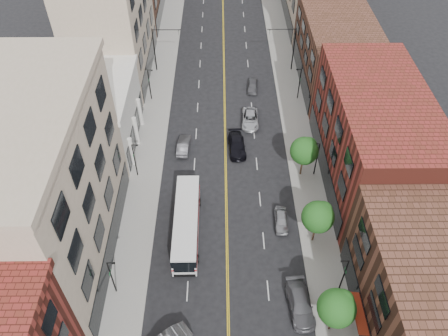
{
  "coord_description": "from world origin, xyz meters",
  "views": [
    {
      "loc": [
        -0.57,
        -13.98,
        39.13
      ],
      "look_at": [
        -0.26,
        20.24,
        5.0
      ],
      "focal_mm": 35.0,
      "sensor_mm": 36.0,
      "label": 1
    }
  ],
  "objects_px": {
    "car_lane_behind": "(184,145)",
    "car_lane_a": "(237,145)",
    "car_lane_b": "(250,119)",
    "car_lane_c": "(253,86)",
    "city_bus": "(187,222)",
    "car_parked_far": "(281,220)",
    "car_parked_mid": "(300,304)"
  },
  "relations": [
    {
      "from": "car_lane_behind",
      "to": "car_lane_a",
      "type": "distance_m",
      "value": 7.0
    },
    {
      "from": "car_lane_b",
      "to": "car_lane_c",
      "type": "xyz_separation_m",
      "value": [
        0.79,
        8.21,
        -0.05
      ]
    },
    {
      "from": "car_lane_b",
      "to": "car_lane_c",
      "type": "distance_m",
      "value": 8.25
    },
    {
      "from": "car_lane_b",
      "to": "car_lane_c",
      "type": "bearing_deg",
      "value": 87.57
    },
    {
      "from": "city_bus",
      "to": "car_lane_a",
      "type": "height_order",
      "value": "city_bus"
    },
    {
      "from": "car_parked_far",
      "to": "car_lane_behind",
      "type": "bearing_deg",
      "value": 134.77
    },
    {
      "from": "car_parked_mid",
      "to": "car_lane_b",
      "type": "xyz_separation_m",
      "value": [
        -3.28,
        28.2,
        -0.06
      ]
    },
    {
      "from": "car_lane_behind",
      "to": "car_lane_a",
      "type": "relative_size",
      "value": 0.82
    },
    {
      "from": "car_lane_behind",
      "to": "car_lane_b",
      "type": "distance_m",
      "value": 10.58
    },
    {
      "from": "car_lane_a",
      "to": "car_parked_mid",
      "type": "bearing_deg",
      "value": -80.86
    },
    {
      "from": "city_bus",
      "to": "car_lane_behind",
      "type": "bearing_deg",
      "value": 94.47
    },
    {
      "from": "city_bus",
      "to": "car_lane_behind",
      "type": "distance_m",
      "value": 13.66
    },
    {
      "from": "city_bus",
      "to": "car_parked_far",
      "type": "height_order",
      "value": "city_bus"
    },
    {
      "from": "car_lane_b",
      "to": "car_lane_c",
      "type": "height_order",
      "value": "car_lane_b"
    },
    {
      "from": "car_parked_far",
      "to": "car_lane_c",
      "type": "xyz_separation_m",
      "value": [
        -1.76,
        26.21,
        0.01
      ]
    },
    {
      "from": "car_parked_mid",
      "to": "car_lane_a",
      "type": "distance_m",
      "value": 23.2
    },
    {
      "from": "city_bus",
      "to": "car_lane_b",
      "type": "distance_m",
      "value": 20.65
    },
    {
      "from": "car_lane_b",
      "to": "car_lane_c",
      "type": "relative_size",
      "value": 1.33
    },
    {
      "from": "car_lane_c",
      "to": "car_parked_mid",
      "type": "bearing_deg",
      "value": -80.5
    },
    {
      "from": "car_lane_behind",
      "to": "car_lane_b",
      "type": "relative_size",
      "value": 0.84
    },
    {
      "from": "car_lane_c",
      "to": "car_lane_behind",
      "type": "bearing_deg",
      "value": -120.17
    },
    {
      "from": "car_parked_far",
      "to": "car_lane_a",
      "type": "distance_m",
      "value": 13.21
    },
    {
      "from": "car_parked_far",
      "to": "car_lane_a",
      "type": "xyz_separation_m",
      "value": [
        -4.61,
        12.38,
        0.12
      ]
    },
    {
      "from": "city_bus",
      "to": "car_parked_far",
      "type": "xyz_separation_m",
      "value": [
        10.47,
        1.04,
        -1.09
      ]
    },
    {
      "from": "car_lane_a",
      "to": "car_lane_c",
      "type": "bearing_deg",
      "value": 74.19
    },
    {
      "from": "city_bus",
      "to": "car_lane_c",
      "type": "distance_m",
      "value": 28.63
    },
    {
      "from": "car_lane_a",
      "to": "car_lane_c",
      "type": "xyz_separation_m",
      "value": [
        2.85,
        13.83,
        -0.1
      ]
    },
    {
      "from": "car_lane_a",
      "to": "car_lane_c",
      "type": "height_order",
      "value": "car_lane_a"
    },
    {
      "from": "car_parked_mid",
      "to": "car_lane_c",
      "type": "xyz_separation_m",
      "value": [
        -2.49,
        36.41,
        -0.11
      ]
    },
    {
      "from": "car_parked_far",
      "to": "car_lane_c",
      "type": "distance_m",
      "value": 26.27
    },
    {
      "from": "car_lane_behind",
      "to": "car_lane_c",
      "type": "bearing_deg",
      "value": -122.04
    },
    {
      "from": "car_parked_far",
      "to": "car_parked_mid",
      "type": "bearing_deg",
      "value": -83.94
    }
  ]
}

